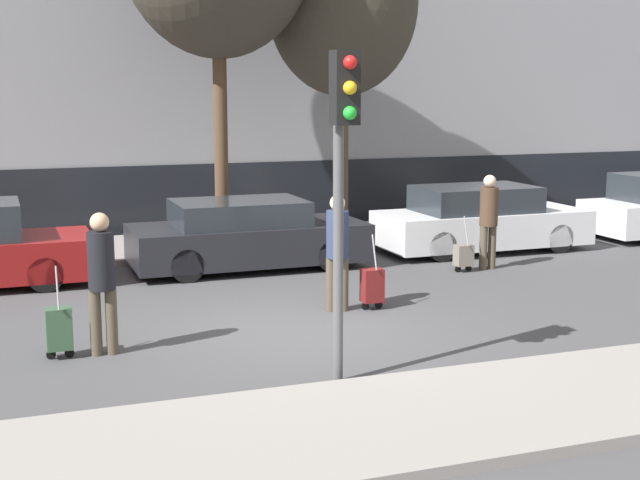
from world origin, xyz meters
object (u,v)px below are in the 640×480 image
(trolley_right, at_px, (464,255))
(traffic_light, at_px, (342,151))
(trolley_center, at_px, (372,286))
(bare_tree_near_crossing, at_px, (343,4))
(trolley_left, at_px, (59,329))
(parked_car_2, at_px, (480,220))
(pedestrian_left, at_px, (102,274))
(parked_car_1, at_px, (246,236))
(pedestrian_right, at_px, (489,216))
(pedestrian_center, at_px, (337,245))

(trolley_right, relative_size, traffic_light, 0.28)
(trolley_center, bearing_deg, bare_tree_near_crossing, 72.79)
(trolley_left, xyz_separation_m, trolley_right, (7.44, 2.96, -0.07))
(parked_car_2, bearing_deg, trolley_center, -137.25)
(pedestrian_left, distance_m, trolley_left, 0.87)
(parked_car_1, xyz_separation_m, traffic_light, (-0.80, -6.87, 2.07))
(parked_car_1, relative_size, parked_car_2, 1.00)
(trolley_left, height_order, trolley_right, trolley_left)
(trolley_left, bearing_deg, parked_car_2, 28.33)
(pedestrian_left, xyz_separation_m, bare_tree_near_crossing, (5.96, 6.77, 4.08))
(trolley_left, relative_size, pedestrian_right, 0.67)
(pedestrian_right, bearing_deg, pedestrian_left, -164.24)
(trolley_left, height_order, trolley_center, trolley_left)
(traffic_light, bearing_deg, pedestrian_left, 138.11)
(traffic_light, bearing_deg, pedestrian_center, 69.39)
(trolley_right, xyz_separation_m, traffic_light, (-4.48, -5.15, 2.38))
(parked_car_1, relative_size, pedestrian_right, 2.47)
(trolley_right, bearing_deg, pedestrian_left, -156.56)
(trolley_center, bearing_deg, pedestrian_center, 170.16)
(parked_car_1, bearing_deg, trolley_right, -25.13)
(pedestrian_right, xyz_separation_m, bare_tree_near_crossing, (-1.48, 3.72, 4.11))
(parked_car_1, relative_size, pedestrian_center, 2.46)
(parked_car_2, xyz_separation_m, trolley_right, (-1.40, -1.80, -0.33))
(pedestrian_center, height_order, traffic_light, traffic_light)
(trolley_center, bearing_deg, parked_car_1, 104.33)
(pedestrian_left, relative_size, bare_tree_near_crossing, 0.26)
(pedestrian_left, relative_size, pedestrian_center, 1.03)
(pedestrian_center, xyz_separation_m, trolley_center, (0.54, -0.09, -0.65))
(pedestrian_left, distance_m, bare_tree_near_crossing, 9.90)
(trolley_right, bearing_deg, pedestrian_center, -149.58)
(parked_car_1, distance_m, pedestrian_right, 4.56)
(trolley_right, bearing_deg, parked_car_1, 154.87)
(parked_car_1, xyz_separation_m, pedestrian_left, (-3.21, -4.72, 0.43))
(trolley_left, bearing_deg, parked_car_1, 51.30)
(trolley_left, relative_size, pedestrian_center, 0.67)
(trolley_center, distance_m, trolley_right, 3.39)
(pedestrian_right, bearing_deg, parked_car_2, 57.30)
(pedestrian_left, bearing_deg, parked_car_1, 58.46)
(parked_car_1, bearing_deg, bare_tree_near_crossing, 36.75)
(parked_car_2, relative_size, pedestrian_left, 2.39)
(pedestrian_left, height_order, traffic_light, traffic_light)
(trolley_center, bearing_deg, pedestrian_right, 32.39)
(trolley_center, height_order, pedestrian_right, pedestrian_right)
(bare_tree_near_crossing, bearing_deg, parked_car_2, -40.32)
(pedestrian_center, relative_size, pedestrian_right, 1.00)
(trolley_right, bearing_deg, pedestrian_right, 6.63)
(pedestrian_left, bearing_deg, bare_tree_near_crossing, 51.34)
(pedestrian_center, height_order, trolley_right, pedestrian_center)
(parked_car_1, height_order, trolley_center, parked_car_1)
(trolley_left, xyz_separation_m, pedestrian_center, (4.17, 1.04, 0.64))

